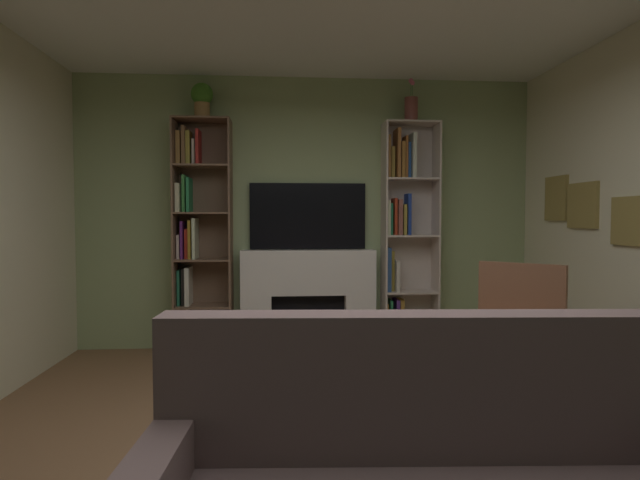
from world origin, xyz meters
TOP-DOWN VIEW (x-y plane):
  - wall_back_accent at (0.00, 2.76)m, footprint 4.75×0.06m
  - fireplace at (0.00, 2.61)m, footprint 1.45×0.52m
  - tv at (0.00, 2.70)m, footprint 1.18×0.06m
  - bookshelf_left at (-1.10, 2.61)m, footprint 0.55×0.32m
  - bookshelf_right at (0.97, 2.62)m, footprint 0.55×0.29m
  - potted_plant at (-1.04, 2.58)m, footprint 0.21×0.21m
  - vase_with_flowers at (1.04, 2.58)m, footprint 0.13×0.13m
  - armchair at (1.27, 0.77)m, footprint 0.80×0.80m
  - coffee_table at (0.21, -0.22)m, footprint 0.87×0.51m

SIDE VIEW (x-z plane):
  - coffee_table at x=0.21m, z-range 0.16..0.60m
  - fireplace at x=0.00m, z-range 0.03..1.03m
  - armchair at x=1.27m, z-range 0.04..1.05m
  - bookshelf_left at x=-1.10m, z-range -0.04..2.25m
  - bookshelf_right at x=0.97m, z-range -0.01..2.28m
  - tv at x=0.00m, z-range 1.01..1.68m
  - wall_back_accent at x=0.00m, z-range 0.00..2.75m
  - vase_with_flowers at x=1.04m, z-range 2.20..2.64m
  - potted_plant at x=-1.04m, z-range 2.31..2.66m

